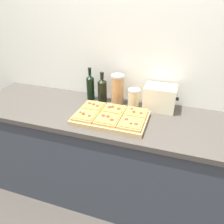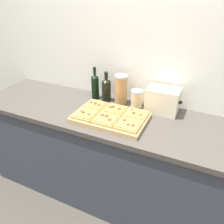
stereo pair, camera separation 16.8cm
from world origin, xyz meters
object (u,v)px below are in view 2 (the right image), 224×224
object	(u,v)px
wine_bottle	(106,89)
grain_jar_tall	(121,90)
grain_jar_short	(137,98)
toaster_oven	(163,100)
cutting_board	(110,118)
olive_oil_bottle	(95,86)

from	to	relation	value
wine_bottle	grain_jar_tall	world-z (taller)	wine_bottle
grain_jar_short	toaster_oven	xyz separation A→B (m)	(0.22, -0.00, 0.03)
wine_bottle	grain_jar_short	size ratio (longest dim) A/B	1.80
grain_jar_tall	grain_jar_short	world-z (taller)	grain_jar_tall
cutting_board	wine_bottle	xyz separation A→B (m)	(-0.18, 0.30, 0.09)
grain_jar_tall	toaster_oven	bearing A→B (deg)	-0.13
cutting_board	grain_jar_tall	world-z (taller)	grain_jar_tall
cutting_board	toaster_oven	size ratio (longest dim) A/B	2.00
olive_oil_bottle	wine_bottle	xyz separation A→B (m)	(0.11, 0.00, -0.01)
grain_jar_tall	olive_oil_bottle	bearing A→B (deg)	-180.00
cutting_board	wine_bottle	bearing A→B (deg)	121.09
grain_jar_tall	cutting_board	bearing A→B (deg)	-82.53
toaster_oven	olive_oil_bottle	bearing A→B (deg)	179.92
wine_bottle	grain_jar_tall	distance (m)	0.14
cutting_board	grain_jar_tall	bearing A→B (deg)	97.47
wine_bottle	grain_jar_short	distance (m)	0.29
olive_oil_bottle	wine_bottle	distance (m)	0.11
wine_bottle	toaster_oven	bearing A→B (deg)	-0.10
cutting_board	olive_oil_bottle	world-z (taller)	olive_oil_bottle
cutting_board	grain_jar_short	xyz separation A→B (m)	(0.11, 0.30, 0.06)
grain_jar_short	toaster_oven	distance (m)	0.22
grain_jar_tall	toaster_oven	distance (m)	0.37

